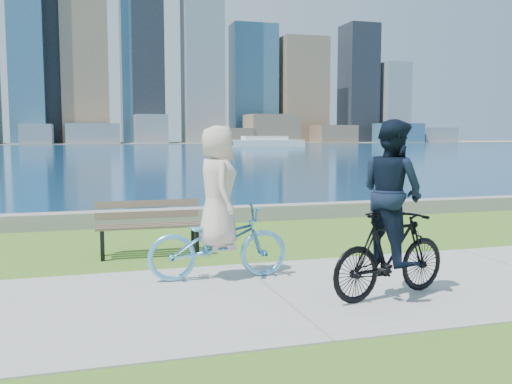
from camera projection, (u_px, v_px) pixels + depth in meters
ground at (277, 295)px, 7.28m from camera, size 320.00×320.00×0.00m
concrete_path at (277, 294)px, 7.28m from camera, size 80.00×3.50×0.02m
seawall at (191, 216)px, 13.17m from camera, size 90.00×0.50×0.35m
bay_water at (104, 150)px, 75.93m from camera, size 320.00×131.00×0.01m
far_shore at (96, 143)px, 131.22m from camera, size 320.00×30.00×0.12m
city_skyline at (84, 39)px, 127.74m from camera, size 177.90×21.45×76.00m
ferry_far at (265, 142)px, 96.70m from camera, size 13.22×3.78×1.79m
park_bench at (149, 222)px, 9.68m from camera, size 1.77×0.63×0.91m
cyclist_woman at (218, 222)px, 7.97m from camera, size 0.76×2.00×2.15m
cyclist_man at (391, 223)px, 7.04m from camera, size 0.95×1.88×2.21m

